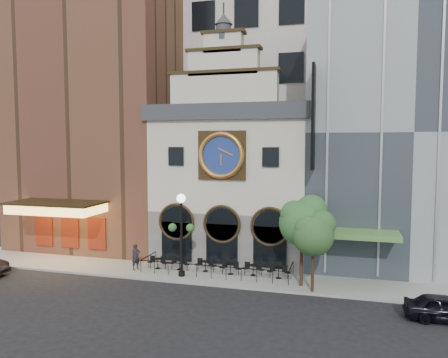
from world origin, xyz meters
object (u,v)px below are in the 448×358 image
pedestrian (136,257)px  tree_left (314,232)px  bistro_3 (230,268)px  bistro_0 (158,262)px  bistro_4 (253,269)px  lamppost (181,225)px  bistro_2 (206,265)px  car_right (446,308)px  tree_right (303,219)px  bistro_1 (179,264)px  bistro_5 (279,272)px

pedestrian → tree_left: (12.89, -1.33, 2.80)m
bistro_3 → bistro_0: bearing=-179.5°
bistro_4 → tree_left: 5.86m
bistro_3 → pedestrian: size_ratio=0.82×
bistro_3 → lamppost: lamppost is taller
bistro_3 → tree_left: size_ratio=0.31×
bistro_2 → car_right: (14.89, -4.81, 0.09)m
bistro_0 → pedestrian: pedestrian is taller
bistro_0 → tree_right: (10.68, -1.05, 3.90)m
bistro_4 → bistro_2: bearing=178.9°
bistro_4 → lamppost: size_ratio=0.27×
bistro_2 → car_right: bearing=-17.9°
bistro_1 → pedestrian: 3.23m
car_right → pedestrian: (-19.95, 3.84, 0.40)m
lamppost → tree_right: size_ratio=0.97×
bistro_0 → tree_left: (11.46, -2.02, 3.29)m
tree_left → car_right: bearing=-19.6°
bistro_0 → bistro_1: 1.66m
bistro_1 → car_right: car_right is taller
bistro_4 → car_right: bearing=-22.7°
bistro_4 → bistro_3: bearing=-174.0°
car_right → tree_right: (-7.84, 3.47, 3.80)m
bistro_3 → tree_right: size_ratio=0.27×
tree_right → bistro_5: bearing=147.3°
car_right → bistro_1: bearing=73.5°
tree_left → bistro_2: bearing=163.6°
tree_right → bistro_0: bearing=174.4°
tree_left → tree_right: tree_right is taller
tree_left → bistro_3: bearing=160.7°
bistro_0 → bistro_4: 7.16m
bistro_0 → tree_right: tree_right is taller
bistro_5 → car_right: bearing=-25.5°
lamppost → tree_left: 9.14m
bistro_1 → tree_left: tree_left is taller
tree_right → bistro_1: bearing=172.4°
bistro_2 → lamppost: 3.69m
bistro_0 → bistro_1: same height
car_right → tree_left: tree_left is taller
car_right → bistro_4: bearing=66.3°
bistro_5 → car_right: car_right is taller
bistro_4 → lamppost: 5.91m
bistro_0 → pedestrian: bearing=-154.2°
bistro_0 → bistro_3: size_ratio=1.00×
pedestrian → car_right: bearing=-71.0°
bistro_4 → bistro_5: same height
bistro_5 → tree_left: (2.47, -2.05, 3.29)m
lamppost → bistro_0: bearing=144.2°
car_right → lamppost: bearing=77.4°
bistro_3 → tree_left: 7.07m
bistro_4 → bistro_5: 1.83m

